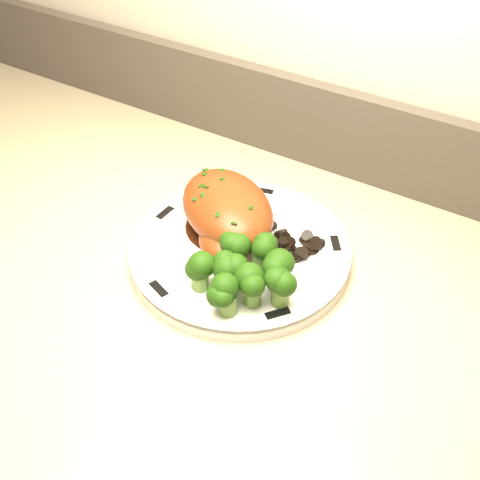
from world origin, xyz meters
The scene contains 10 objects.
plate centered at (0.11, 1.76, 0.93)m, with size 0.26×0.26×0.02m, color white.
rim_accent_0 centered at (0.20, 1.83, 0.94)m, with size 0.03×0.01×0.00m, color black.
rim_accent_1 centered at (0.08, 1.87, 0.94)m, with size 0.03×0.01×0.00m, color black.
rim_accent_2 centered at (0.00, 1.77, 0.94)m, with size 0.03×0.01×0.00m, color black.
rim_accent_3 centered at (0.07, 1.66, 0.94)m, with size 0.03×0.01×0.00m, color black.
rim_accent_4 centered at (0.20, 1.70, 0.94)m, with size 0.03×0.01×0.00m, color black.
gravy_pool centered at (0.08, 1.79, 0.94)m, with size 0.10×0.10×0.00m, color black.
chicken_breast centered at (0.08, 1.78, 0.96)m, with size 0.18×0.17×0.06m.
mushroom_pile centered at (0.15, 1.79, 0.94)m, with size 0.08×0.06×0.02m.
broccoli_florets centered at (0.15, 1.71, 0.96)m, with size 0.11×0.10×0.04m.
Camera 1 is at (0.38, 1.32, 1.40)m, focal length 45.00 mm.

